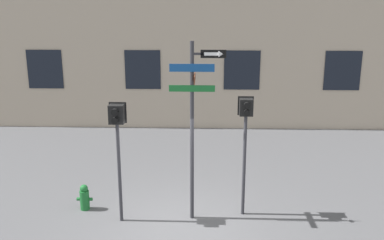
{
  "coord_description": "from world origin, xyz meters",
  "views": [
    {
      "loc": [
        0.54,
        -8.95,
        5.01
      ],
      "look_at": [
        0.24,
        0.44,
        2.46
      ],
      "focal_mm": 40.0,
      "sensor_mm": 36.0,
      "label": 1
    }
  ],
  "objects_px": {
    "pedestrian_signal_left": "(117,129)",
    "fire_hydrant": "(85,198)",
    "street_sign_pole": "(194,116)",
    "pedestrian_signal_right": "(246,125)"
  },
  "relations": [
    {
      "from": "pedestrian_signal_left",
      "to": "fire_hydrant",
      "type": "height_order",
      "value": "pedestrian_signal_left"
    },
    {
      "from": "pedestrian_signal_left",
      "to": "fire_hydrant",
      "type": "relative_size",
      "value": 4.33
    },
    {
      "from": "street_sign_pole",
      "to": "fire_hydrant",
      "type": "distance_m",
      "value": 3.58
    },
    {
      "from": "street_sign_pole",
      "to": "fire_hydrant",
      "type": "relative_size",
      "value": 6.38
    },
    {
      "from": "fire_hydrant",
      "to": "street_sign_pole",
      "type": "bearing_deg",
      "value": -7.58
    },
    {
      "from": "pedestrian_signal_right",
      "to": "street_sign_pole",
      "type": "bearing_deg",
      "value": -168.41
    },
    {
      "from": "street_sign_pole",
      "to": "pedestrian_signal_right",
      "type": "xyz_separation_m",
      "value": [
        1.19,
        0.24,
        -0.27
      ]
    },
    {
      "from": "fire_hydrant",
      "to": "pedestrian_signal_right",
      "type": "bearing_deg",
      "value": -1.81
    },
    {
      "from": "street_sign_pole",
      "to": "pedestrian_signal_right",
      "type": "bearing_deg",
      "value": 11.59
    },
    {
      "from": "pedestrian_signal_left",
      "to": "pedestrian_signal_right",
      "type": "bearing_deg",
      "value": 8.36
    }
  ]
}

